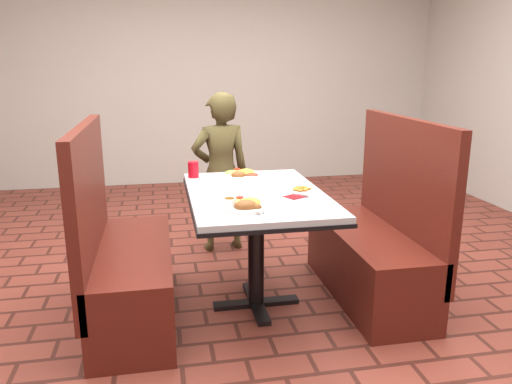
# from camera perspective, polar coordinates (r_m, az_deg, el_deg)

# --- Properties ---
(dining_table) EXTENTS (0.81, 1.21, 0.75)m
(dining_table) POSITION_cam_1_polar(r_m,az_deg,el_deg) (3.04, -0.00, -1.76)
(dining_table) COLOR #B2B4B7
(dining_table) RESTS_ON ground
(booth_bench_left) EXTENTS (0.47, 1.20, 1.17)m
(booth_bench_left) POSITION_cam_1_polar(r_m,az_deg,el_deg) (3.10, -14.79, -8.26)
(booth_bench_left) COLOR #571C13
(booth_bench_left) RESTS_ON ground
(booth_bench_right) EXTENTS (0.47, 1.20, 1.17)m
(booth_bench_right) POSITION_cam_1_polar(r_m,az_deg,el_deg) (3.38, 13.50, -6.27)
(booth_bench_right) COLOR #571C13
(booth_bench_right) RESTS_ON ground
(diner_person) EXTENTS (0.51, 0.37, 1.29)m
(diner_person) POSITION_cam_1_polar(r_m,az_deg,el_deg) (4.04, -4.05, 2.20)
(diner_person) COLOR brown
(diner_person) RESTS_ON ground
(near_dinner_plate) EXTENTS (0.28, 0.28, 0.09)m
(near_dinner_plate) POSITION_cam_1_polar(r_m,az_deg,el_deg) (2.68, -1.26, -1.18)
(near_dinner_plate) COLOR white
(near_dinner_plate) RESTS_ON dining_table
(far_dinner_plate) EXTENTS (0.30, 0.30, 0.08)m
(far_dinner_plate) POSITION_cam_1_polar(r_m,az_deg,el_deg) (3.41, -1.61, 2.22)
(far_dinner_plate) COLOR white
(far_dinner_plate) RESTS_ON dining_table
(plantain_plate) EXTENTS (0.18, 0.18, 0.03)m
(plantain_plate) POSITION_cam_1_polar(r_m,az_deg,el_deg) (3.03, 5.21, 0.24)
(plantain_plate) COLOR white
(plantain_plate) RESTS_ON dining_table
(maroon_napkin) EXTENTS (0.13, 0.13, 0.00)m
(maroon_napkin) POSITION_cam_1_polar(r_m,az_deg,el_deg) (2.91, 4.41, -0.55)
(maroon_napkin) COLOR #5D0E12
(maroon_napkin) RESTS_ON dining_table
(spoon_utensil) EXTENTS (0.04, 0.13, 0.00)m
(spoon_utensil) POSITION_cam_1_polar(r_m,az_deg,el_deg) (2.94, 5.46, -0.32)
(spoon_utensil) COLOR silver
(spoon_utensil) RESTS_ON dining_table
(red_tumbler) EXTENTS (0.07, 0.07, 0.11)m
(red_tumbler) POSITION_cam_1_polar(r_m,az_deg,el_deg) (3.42, -7.18, 2.58)
(red_tumbler) COLOR red
(red_tumbler) RESTS_ON dining_table
(paper_napkin) EXTENTS (0.23, 0.22, 0.01)m
(paper_napkin) POSITION_cam_1_polar(r_m,az_deg,el_deg) (2.64, 6.94, -2.07)
(paper_napkin) COLOR white
(paper_napkin) RESTS_ON dining_table
(knife_utensil) EXTENTS (0.04, 0.15, 0.00)m
(knife_utensil) POSITION_cam_1_polar(r_m,az_deg,el_deg) (2.65, 0.90, -1.86)
(knife_utensil) COLOR silver
(knife_utensil) RESTS_ON dining_table
(fork_utensil) EXTENTS (0.03, 0.16, 0.00)m
(fork_utensil) POSITION_cam_1_polar(r_m,az_deg,el_deg) (2.59, -0.05, -2.21)
(fork_utensil) COLOR silver
(fork_utensil) RESTS_ON dining_table
(lettuce_shreds) EXTENTS (0.28, 0.32, 0.00)m
(lettuce_shreds) POSITION_cam_1_polar(r_m,az_deg,el_deg) (3.07, 0.52, 0.33)
(lettuce_shreds) COLOR #A1D053
(lettuce_shreds) RESTS_ON dining_table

